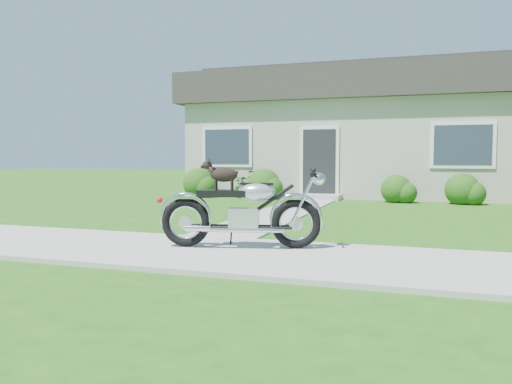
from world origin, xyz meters
TOP-DOWN VIEW (x-y plane):
  - ground at (0.00, 0.00)m, footprint 80.00×80.00m
  - sidewalk at (0.00, 0.00)m, footprint 24.00×2.20m
  - walkway at (-1.50, 5.00)m, footprint 1.20×8.00m
  - house at (-0.00, 11.99)m, footprint 12.60×7.03m
  - shrub_row at (-1.81, 8.50)m, footprint 8.73×1.00m
  - potted_plant_left at (-3.80, 8.55)m, footprint 0.80×0.88m
  - potted_plant_right at (0.76, 8.55)m, footprint 0.36×0.36m
  - motorcycle_with_dog at (-0.80, 0.34)m, footprint 2.19×0.83m

SIDE VIEW (x-z plane):
  - ground at x=0.00m, z-range 0.00..0.00m
  - walkway at x=-1.50m, z-range 0.00..0.03m
  - sidewalk at x=0.00m, z-range 0.00..0.04m
  - potted_plant_right at x=0.76m, z-range 0.00..0.64m
  - shrub_row at x=-1.81m, z-range -0.10..0.90m
  - potted_plant_left at x=-3.80m, z-range 0.00..0.86m
  - motorcycle_with_dog at x=-0.80m, z-range -0.03..1.14m
  - house at x=0.00m, z-range -0.09..4.41m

